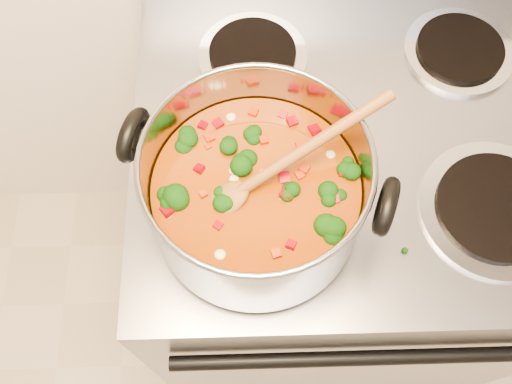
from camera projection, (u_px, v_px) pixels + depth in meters
electric_range at (331, 230)px, 1.33m from camera, size 0.75×0.68×1.08m
stockpot at (255, 192)px, 0.77m from camera, size 0.36×0.30×0.18m
wooden_spoon at (267, 174)px, 0.74m from camera, size 0.26×0.14×0.12m
cooktop_crumbs at (176, 220)px, 0.85m from camera, size 0.19×0.31×0.01m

